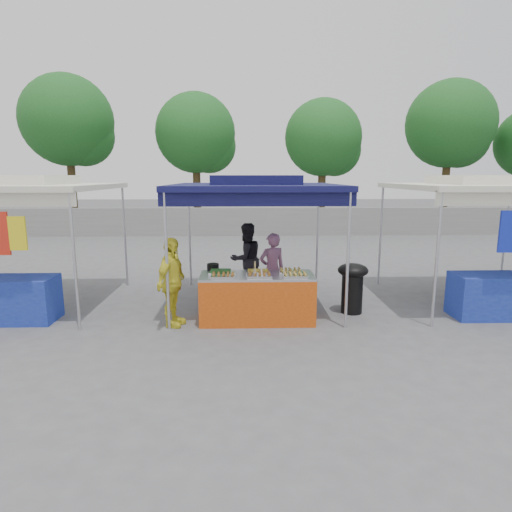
{
  "coord_description": "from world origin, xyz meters",
  "views": [
    {
      "loc": [
        -0.22,
        -7.43,
        2.56
      ],
      "look_at": [
        0.0,
        0.6,
        1.05
      ],
      "focal_mm": 30.0,
      "sensor_mm": 36.0,
      "label": 1
    }
  ],
  "objects_px": {
    "cooking_pot": "(213,267)",
    "helper_man": "(246,259)",
    "wok_burner": "(352,284)",
    "customer_person": "(172,282)",
    "vendor_woman": "(272,270)",
    "vendor_table": "(257,298)"
  },
  "relations": [
    {
      "from": "wok_burner",
      "to": "customer_person",
      "type": "height_order",
      "value": "customer_person"
    },
    {
      "from": "customer_person",
      "to": "helper_man",
      "type": "bearing_deg",
      "value": -15.81
    },
    {
      "from": "wok_burner",
      "to": "vendor_woman",
      "type": "height_order",
      "value": "vendor_woman"
    },
    {
      "from": "wok_burner",
      "to": "customer_person",
      "type": "relative_size",
      "value": 0.62
    },
    {
      "from": "vendor_woman",
      "to": "wok_burner",
      "type": "bearing_deg",
      "value": 142.09
    },
    {
      "from": "cooking_pot",
      "to": "helper_man",
      "type": "bearing_deg",
      "value": 66.7
    },
    {
      "from": "vendor_woman",
      "to": "helper_man",
      "type": "height_order",
      "value": "helper_man"
    },
    {
      "from": "cooking_pot",
      "to": "wok_burner",
      "type": "bearing_deg",
      "value": 1.38
    },
    {
      "from": "cooking_pot",
      "to": "helper_man",
      "type": "xyz_separation_m",
      "value": [
        0.62,
        1.44,
        -0.13
      ]
    },
    {
      "from": "helper_man",
      "to": "wok_burner",
      "type": "bearing_deg",
      "value": 113.65
    },
    {
      "from": "cooking_pot",
      "to": "helper_man",
      "type": "distance_m",
      "value": 1.57
    },
    {
      "from": "vendor_table",
      "to": "customer_person",
      "type": "relative_size",
      "value": 1.3
    },
    {
      "from": "helper_man",
      "to": "cooking_pot",
      "type": "bearing_deg",
      "value": 34.94
    },
    {
      "from": "customer_person",
      "to": "cooking_pot",
      "type": "bearing_deg",
      "value": -32.6
    },
    {
      "from": "vendor_table",
      "to": "wok_burner",
      "type": "relative_size",
      "value": 2.09
    },
    {
      "from": "vendor_table",
      "to": "customer_person",
      "type": "distance_m",
      "value": 1.52
    },
    {
      "from": "cooking_pot",
      "to": "helper_man",
      "type": "relative_size",
      "value": 0.14
    },
    {
      "from": "vendor_woman",
      "to": "customer_person",
      "type": "relative_size",
      "value": 0.95
    },
    {
      "from": "cooking_pot",
      "to": "wok_burner",
      "type": "distance_m",
      "value": 2.63
    },
    {
      "from": "wok_burner",
      "to": "helper_man",
      "type": "bearing_deg",
      "value": 159.67
    },
    {
      "from": "vendor_woman",
      "to": "customer_person",
      "type": "bearing_deg",
      "value": 13.2
    },
    {
      "from": "vendor_table",
      "to": "helper_man",
      "type": "relative_size",
      "value": 1.28
    }
  ]
}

